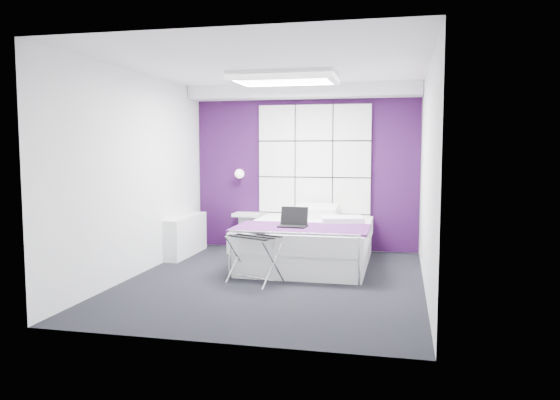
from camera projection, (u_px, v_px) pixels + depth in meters
name	position (u px, v px, depth m)	size (l,w,h in m)	color
floor	(274.00, 281.00, 6.73)	(4.40, 4.40, 0.00)	black
ceiling	(274.00, 67.00, 6.48)	(4.40, 4.40, 0.00)	white
wall_back	(305.00, 169.00, 8.74)	(3.60, 3.60, 0.00)	white
wall_left	(138.00, 174.00, 7.00)	(4.40, 4.40, 0.00)	white
wall_right	(428.00, 178.00, 6.22)	(4.40, 4.40, 0.00)	white
accent_wall	(305.00, 169.00, 8.73)	(3.58, 0.02, 2.58)	#300D38
soffit	(303.00, 92.00, 8.39)	(3.58, 0.50, 0.20)	white
headboard	(314.00, 177.00, 8.67)	(1.80, 0.08, 2.30)	silver
skylight	(285.00, 77.00, 7.07)	(1.36, 0.86, 0.12)	white
wall_lamp	(240.00, 174.00, 8.84)	(0.15, 0.15, 0.15)	white
radiator	(186.00, 236.00, 8.33)	(0.22, 1.20, 0.60)	white
bed	(308.00, 242.00, 7.70)	(1.76, 2.13, 0.75)	white
nightstand	(248.00, 214.00, 8.84)	(0.46, 0.36, 0.05)	white
luggage_rack	(255.00, 259.00, 6.62)	(0.59, 0.43, 0.58)	silver
laptop	(293.00, 222.00, 7.19)	(0.37, 0.26, 0.26)	black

